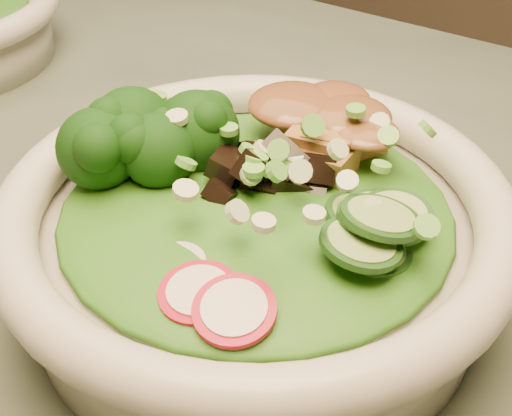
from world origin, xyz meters
The scene contains 10 objects.
dining_table centered at (0.00, 0.00, 0.64)m, with size 1.20×0.80×0.75m.
salad_bowl centered at (-0.02, -0.04, 0.79)m, with size 0.29×0.29×0.08m.
lettuce_bed centered at (-0.02, -0.04, 0.81)m, with size 0.22×0.22×0.03m, color #1B6214.
broccoli_florets centered at (-0.09, -0.05, 0.83)m, with size 0.09×0.08×0.05m, color black, non-canonical shape.
radish_slices centered at (-0.01, -0.11, 0.82)m, with size 0.12×0.04×0.02m, color #AD0D27, non-canonical shape.
cucumber_slices centered at (0.05, -0.03, 0.83)m, with size 0.08×0.08×0.04m, color #9EC86F, non-canonical shape.
mushroom_heap centered at (-0.02, -0.03, 0.83)m, with size 0.08×0.08×0.04m, color black, non-canonical shape.
tofu_cubes centered at (-0.02, 0.03, 0.83)m, with size 0.10×0.06×0.04m, color #A86D38, non-canonical shape.
peanut_sauce centered at (-0.02, 0.03, 0.84)m, with size 0.08×0.06×0.02m, color brown.
scallion_garnish centered at (-0.02, -0.04, 0.84)m, with size 0.21×0.21×0.03m, color #66BB42, non-canonical shape.
Camera 1 is at (0.16, -0.30, 1.05)m, focal length 50.00 mm.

